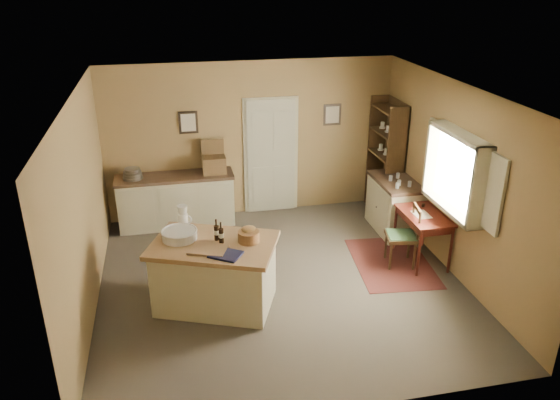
{
  "coord_description": "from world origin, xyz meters",
  "views": [
    {
      "loc": [
        -1.39,
        -6.49,
        4.14
      ],
      "look_at": [
        0.05,
        0.27,
        1.15
      ],
      "focal_mm": 35.0,
      "sensor_mm": 36.0,
      "label": 1
    }
  ],
  "objects_px": {
    "writing_desk": "(424,220)",
    "shelving_unit": "(388,158)",
    "right_cabinet": "(394,205)",
    "desk_chair": "(401,237)",
    "work_island": "(214,272)",
    "sideboard": "(177,199)"
  },
  "relations": [
    {
      "from": "sideboard",
      "to": "shelving_unit",
      "type": "xyz_separation_m",
      "value": [
        3.69,
        -0.2,
        0.53
      ]
    },
    {
      "from": "sideboard",
      "to": "shelving_unit",
      "type": "distance_m",
      "value": 3.74
    },
    {
      "from": "work_island",
      "to": "right_cabinet",
      "type": "relative_size",
      "value": 1.62
    },
    {
      "from": "sideboard",
      "to": "right_cabinet",
      "type": "distance_m",
      "value": 3.67
    },
    {
      "from": "sideboard",
      "to": "desk_chair",
      "type": "distance_m",
      "value": 3.8
    },
    {
      "from": "writing_desk",
      "to": "right_cabinet",
      "type": "height_order",
      "value": "right_cabinet"
    },
    {
      "from": "writing_desk",
      "to": "desk_chair",
      "type": "bearing_deg",
      "value": -172.13
    },
    {
      "from": "work_island",
      "to": "right_cabinet",
      "type": "distance_m",
      "value": 3.53
    },
    {
      "from": "sideboard",
      "to": "shelving_unit",
      "type": "height_order",
      "value": "shelving_unit"
    },
    {
      "from": "writing_desk",
      "to": "shelving_unit",
      "type": "relative_size",
      "value": 0.46
    },
    {
      "from": "shelving_unit",
      "to": "sideboard",
      "type": "bearing_deg",
      "value": 176.9
    },
    {
      "from": "desk_chair",
      "to": "right_cabinet",
      "type": "xyz_separation_m",
      "value": [
        0.36,
        1.1,
        -0.0
      ]
    },
    {
      "from": "right_cabinet",
      "to": "shelving_unit",
      "type": "distance_m",
      "value": 0.96
    },
    {
      "from": "writing_desk",
      "to": "shelving_unit",
      "type": "bearing_deg",
      "value": 85.19
    },
    {
      "from": "writing_desk",
      "to": "shelving_unit",
      "type": "height_order",
      "value": "shelving_unit"
    },
    {
      "from": "desk_chair",
      "to": "sideboard",
      "type": "bearing_deg",
      "value": 157.98
    },
    {
      "from": "shelving_unit",
      "to": "desk_chair",
      "type": "bearing_deg",
      "value": -105.32
    },
    {
      "from": "work_island",
      "to": "writing_desk",
      "type": "height_order",
      "value": "work_island"
    },
    {
      "from": "work_island",
      "to": "sideboard",
      "type": "distance_m",
      "value": 2.57
    },
    {
      "from": "right_cabinet",
      "to": "sideboard",
      "type": "bearing_deg",
      "value": 164.72
    },
    {
      "from": "work_island",
      "to": "sideboard",
      "type": "xyz_separation_m",
      "value": [
        -0.39,
        2.54,
        -0.0
      ]
    },
    {
      "from": "writing_desk",
      "to": "right_cabinet",
      "type": "xyz_separation_m",
      "value": [
        -0.0,
        1.05,
        -0.21
      ]
    }
  ]
}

